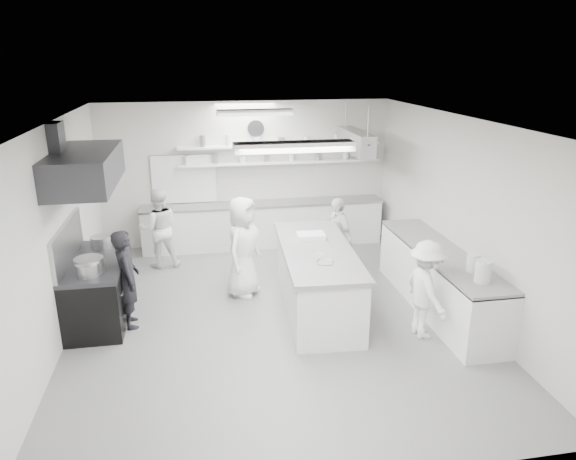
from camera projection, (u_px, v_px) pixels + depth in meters
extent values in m
cube|color=gray|center=(272.00, 316.00, 8.22)|extent=(6.00, 7.00, 0.02)
cube|color=white|center=(270.00, 120.00, 7.26)|extent=(6.00, 7.00, 0.02)
cube|color=beige|center=(247.00, 174.00, 11.01)|extent=(6.00, 0.04, 3.00)
cube|color=beige|center=(331.00, 347.00, 4.47)|extent=(6.00, 0.04, 3.00)
cube|color=beige|center=(56.00, 236.00, 7.24)|extent=(0.04, 7.00, 3.00)
cube|color=beige|center=(460.00, 214.00, 8.24)|extent=(0.04, 7.00, 3.00)
cube|color=black|center=(100.00, 291.00, 8.01)|extent=(0.80, 1.80, 0.90)
cube|color=#2F2F34|center=(84.00, 168.00, 7.41)|extent=(0.85, 2.00, 0.50)
cube|color=white|center=(264.00, 225.00, 11.11)|extent=(5.00, 0.60, 0.92)
cube|color=white|center=(281.00, 162.00, 10.93)|extent=(4.20, 0.26, 0.04)
cube|color=white|center=(281.00, 146.00, 10.82)|extent=(4.20, 0.26, 0.04)
cube|color=black|center=(184.00, 179.00, 10.79)|extent=(1.30, 0.04, 1.00)
cylinder|color=white|center=(256.00, 128.00, 10.71)|extent=(0.32, 0.05, 0.32)
cube|color=white|center=(439.00, 281.00, 8.32)|extent=(0.74, 3.30, 0.94)
cube|color=#9F9F9F|center=(355.00, 141.00, 10.06)|extent=(0.30, 1.60, 0.40)
cube|color=white|center=(294.00, 147.00, 5.61)|extent=(1.30, 0.25, 0.10)
cube|color=white|center=(255.00, 112.00, 8.97)|extent=(1.30, 0.25, 0.10)
cube|color=white|center=(317.00, 280.00, 8.29)|extent=(1.14, 2.73, 0.99)
cylinder|color=#9F9F9F|center=(89.00, 267.00, 7.38)|extent=(0.40, 0.40, 0.26)
imported|color=black|center=(127.00, 279.00, 7.69)|extent=(0.47, 0.61, 1.50)
imported|color=white|center=(159.00, 228.00, 9.91)|extent=(0.80, 0.65, 1.53)
imported|color=white|center=(243.00, 247.00, 8.70)|extent=(0.91, 0.99, 1.70)
imported|color=white|center=(337.00, 236.00, 9.59)|extent=(0.62, 0.92, 1.45)
imported|color=white|center=(426.00, 290.00, 7.41)|extent=(0.62, 0.98, 1.44)
imported|color=#9F9F9F|center=(325.00, 264.00, 7.55)|extent=(0.32, 0.32, 0.06)
imported|color=white|center=(318.00, 256.00, 7.84)|extent=(0.19, 0.19, 0.06)
imported|color=white|center=(433.00, 254.00, 8.07)|extent=(0.24, 0.24, 0.05)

